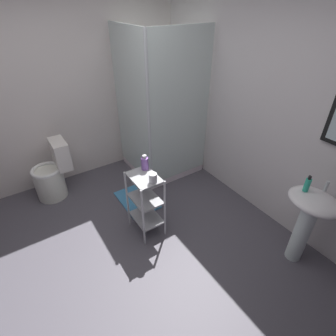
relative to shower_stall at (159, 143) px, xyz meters
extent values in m
cube|color=#4F4B55|center=(1.21, -1.22, -0.47)|extent=(4.20, 4.20, 0.02)
cube|color=silver|center=(1.21, 0.63, 0.79)|extent=(4.20, 0.10, 2.50)
cube|color=silver|center=(-0.64, -1.22, 0.79)|extent=(0.10, 4.20, 2.50)
cube|color=white|center=(-0.10, 0.10, -0.41)|extent=(0.90, 0.90, 0.10)
cube|color=silver|center=(-0.10, -0.35, 0.59)|extent=(0.90, 0.02, 1.90)
cube|color=silver|center=(0.35, 0.10, 0.59)|extent=(0.02, 0.90, 1.90)
cylinder|color=silver|center=(0.35, -0.35, 0.59)|extent=(0.04, 0.04, 1.90)
cylinder|color=silver|center=(-0.10, 0.10, -0.36)|extent=(0.08, 0.08, 0.00)
cylinder|color=white|center=(2.11, 0.30, -0.12)|extent=(0.15, 0.15, 0.68)
ellipsoid|color=white|center=(2.11, 0.30, 0.28)|extent=(0.46, 0.37, 0.13)
cylinder|color=silver|center=(2.11, 0.42, 0.40)|extent=(0.03, 0.03, 0.10)
cylinder|color=white|center=(-0.27, -1.52, -0.26)|extent=(0.37, 0.37, 0.40)
torus|color=white|center=(-0.27, -1.52, -0.05)|extent=(0.37, 0.37, 0.04)
cube|color=white|center=(-0.27, -1.31, 0.12)|extent=(0.35, 0.17, 0.36)
cylinder|color=silver|center=(0.77, -0.90, -0.09)|extent=(0.02, 0.02, 0.74)
cylinder|color=silver|center=(1.13, -0.90, -0.09)|extent=(0.02, 0.02, 0.74)
cylinder|color=silver|center=(0.77, -0.64, -0.09)|extent=(0.02, 0.02, 0.74)
cylinder|color=silver|center=(1.13, -0.64, -0.09)|extent=(0.02, 0.02, 0.74)
cube|color=#99999E|center=(0.95, -0.77, -0.28)|extent=(0.36, 0.26, 0.02)
cube|color=#99999E|center=(0.95, -0.77, -0.01)|extent=(0.36, 0.26, 0.02)
cube|color=#99999E|center=(0.95, -0.77, 0.27)|extent=(0.36, 0.26, 0.02)
cylinder|color=#2DBC99|center=(2.01, 0.28, 0.41)|extent=(0.05, 0.05, 0.13)
cylinder|color=black|center=(2.01, 0.28, 0.49)|extent=(0.03, 0.03, 0.03)
cylinder|color=#7F53A9|center=(0.84, -0.69, 0.34)|extent=(0.08, 0.08, 0.13)
cylinder|color=silver|center=(0.84, -0.69, 0.43)|extent=(0.04, 0.04, 0.03)
cylinder|color=silver|center=(1.08, -0.74, 0.33)|extent=(0.08, 0.08, 0.10)
cube|color=teal|center=(0.45, -0.63, -0.45)|extent=(0.60, 0.40, 0.02)
camera|label=1|loc=(2.86, -1.74, 1.80)|focal=28.01mm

